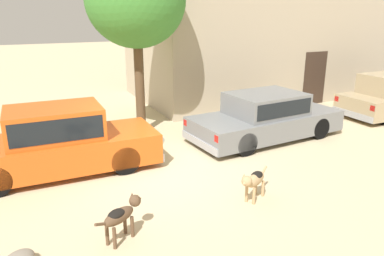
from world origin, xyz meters
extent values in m
plane|color=#CCB78E|center=(0.00, 0.00, 0.00)|extent=(80.00, 80.00, 0.00)
cube|color=#D15619|center=(-2.05, 1.04, 0.50)|extent=(4.49, 1.76, 0.70)
cube|color=#D15619|center=(-2.09, 1.04, 1.20)|extent=(2.08, 1.49, 0.71)
cube|color=black|center=(-2.09, 1.04, 1.21)|extent=(1.91, 1.51, 0.50)
cube|color=#999BA0|center=(0.17, 1.00, 0.26)|extent=(0.15, 1.66, 0.20)
sphere|color=silver|center=(0.21, 1.66, 0.66)|extent=(0.20, 0.20, 0.20)
sphere|color=silver|center=(0.19, 0.33, 0.66)|extent=(0.20, 0.20, 0.20)
cylinder|color=black|center=(-0.69, 1.76, 0.34)|extent=(0.68, 0.21, 0.67)
cylinder|color=black|center=(-0.72, 0.27, 0.34)|extent=(0.68, 0.21, 0.67)
cube|color=slate|center=(3.71, 0.94, 0.45)|extent=(4.66, 2.17, 0.60)
cube|color=slate|center=(3.67, 0.94, 1.06)|extent=(2.20, 1.73, 0.61)
cube|color=black|center=(3.67, 0.94, 1.07)|extent=(2.03, 1.74, 0.43)
cube|color=#999BA0|center=(5.95, 1.11, 0.26)|extent=(0.25, 1.80, 0.20)
cube|color=#999BA0|center=(1.47, 0.78, 0.26)|extent=(0.25, 1.80, 0.20)
sphere|color=silver|center=(5.93, 1.85, 0.59)|extent=(0.20, 0.20, 0.20)
sphere|color=silver|center=(6.04, 0.38, 0.59)|extent=(0.20, 0.20, 0.20)
cube|color=red|center=(1.41, 1.57, 0.60)|extent=(0.05, 0.18, 0.18)
cube|color=red|center=(1.53, -0.02, 0.60)|extent=(0.05, 0.18, 0.18)
cylinder|color=black|center=(5.01, 1.86, 0.32)|extent=(0.64, 0.25, 0.63)
cylinder|color=black|center=(5.13, 0.23, 0.32)|extent=(0.64, 0.25, 0.63)
cylinder|color=black|center=(2.30, 1.66, 0.32)|extent=(0.64, 0.25, 0.63)
cylinder|color=black|center=(2.42, 0.03, 0.32)|extent=(0.64, 0.25, 0.63)
cube|color=#999BA0|center=(7.42, 1.06, 0.26)|extent=(0.13, 1.71, 0.20)
cube|color=red|center=(7.43, 1.81, 0.65)|extent=(0.04, 0.18, 0.18)
cube|color=red|center=(7.42, 0.31, 0.65)|extent=(0.04, 0.18, 0.18)
cylinder|color=black|center=(8.23, 1.83, 0.33)|extent=(0.67, 0.20, 0.67)
cube|color=tan|center=(10.63, 6.46, 3.94)|extent=(17.47, 5.70, 7.88)
cube|color=#38281E|center=(8.01, 3.60, 1.05)|extent=(1.10, 0.02, 2.10)
cylinder|color=brown|center=(-1.39, -2.09, 0.19)|extent=(0.06, 0.06, 0.37)
cylinder|color=brown|center=(-1.31, -2.24, 0.19)|extent=(0.06, 0.06, 0.37)
cylinder|color=brown|center=(-1.74, -2.29, 0.19)|extent=(0.06, 0.06, 0.37)
cylinder|color=brown|center=(-1.66, -2.43, 0.19)|extent=(0.06, 0.06, 0.37)
ellipsoid|color=brown|center=(-1.52, -2.26, 0.45)|extent=(0.64, 0.50, 0.23)
ellipsoid|color=black|center=(-1.56, -2.29, 0.52)|extent=(0.40, 0.35, 0.13)
sphere|color=brown|center=(-1.20, -2.08, 0.56)|extent=(0.20, 0.20, 0.20)
cone|color=brown|center=(-1.10, -2.03, 0.55)|extent=(0.15, 0.15, 0.11)
cone|color=brown|center=(-1.23, -2.03, 0.65)|extent=(0.10, 0.10, 0.09)
cone|color=brown|center=(-1.17, -2.13, 0.65)|extent=(0.10, 0.10, 0.09)
cylinder|color=brown|center=(-1.86, -2.45, 0.50)|extent=(0.21, 0.15, 0.13)
cylinder|color=tan|center=(1.14, -2.20, 0.17)|extent=(0.06, 0.06, 0.34)
cylinder|color=tan|center=(1.07, -2.06, 0.17)|extent=(0.06, 0.06, 0.34)
cylinder|color=tan|center=(1.49, -2.01, 0.17)|extent=(0.06, 0.06, 0.34)
cylinder|color=tan|center=(1.42, -1.87, 0.17)|extent=(0.06, 0.06, 0.34)
ellipsoid|color=tan|center=(1.28, -2.03, 0.43)|extent=(0.64, 0.48, 0.25)
ellipsoid|color=black|center=(1.32, -2.01, 0.50)|extent=(0.40, 0.34, 0.14)
sphere|color=tan|center=(0.95, -2.22, 0.54)|extent=(0.20, 0.20, 0.20)
cone|color=tan|center=(0.85, -2.27, 0.52)|extent=(0.15, 0.15, 0.11)
cone|color=tan|center=(0.98, -2.27, 0.63)|extent=(0.10, 0.10, 0.09)
cone|color=tan|center=(0.92, -2.16, 0.63)|extent=(0.10, 0.10, 0.09)
cylinder|color=tan|center=(1.62, -1.85, 0.48)|extent=(0.21, 0.14, 0.15)
cylinder|color=brown|center=(0.57, 3.04, 1.43)|extent=(0.28, 0.28, 2.85)
camera|label=1|loc=(-2.71, -7.46, 3.59)|focal=34.40mm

